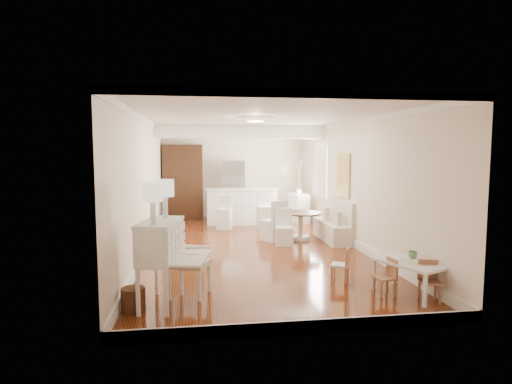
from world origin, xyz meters
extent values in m
plane|color=brown|center=(0.00, 0.00, 0.00)|extent=(9.00, 9.00, 0.00)
cube|color=white|center=(0.00, 0.00, 2.80)|extent=(4.50, 9.00, 0.04)
cube|color=#F4E5CF|center=(0.00, 4.50, 1.40)|extent=(4.50, 0.04, 2.80)
cube|color=#F4E5CF|center=(0.00, -4.50, 1.40)|extent=(4.50, 0.04, 2.80)
cube|color=#F4E5CF|center=(-2.25, 0.00, 1.40)|extent=(0.04, 9.00, 2.80)
cube|color=#F4E5CF|center=(2.25, 0.00, 1.40)|extent=(0.04, 9.00, 2.80)
cube|color=white|center=(0.00, 2.20, 2.62)|extent=(4.50, 0.45, 0.36)
cube|color=tan|center=(2.21, 0.50, 1.55)|extent=(0.04, 0.84, 1.04)
cube|color=white|center=(2.23, 2.40, 1.55)|extent=(0.04, 1.10, 1.40)
cylinder|color=#381E11|center=(-1.20, 4.48, 1.85)|extent=(0.30, 0.03, 0.30)
cylinder|color=white|center=(0.00, -0.50, 2.75)|extent=(0.36, 0.36, 0.08)
cube|color=white|center=(-1.70, -3.27, 0.59)|extent=(1.09, 1.10, 1.18)
cube|color=white|center=(-1.31, -2.94, 0.51)|extent=(0.74, 0.74, 1.01)
cylinder|color=#4F2B18|center=(-2.05, -3.46, 0.16)|extent=(0.41, 0.41, 0.32)
cube|color=silver|center=(1.90, -3.35, 0.25)|extent=(0.96, 1.16, 0.50)
cube|color=#A06A49|center=(1.51, -3.35, 0.28)|extent=(0.30, 0.30, 0.57)
cube|color=#BB7C55|center=(1.09, -2.61, 0.29)|extent=(0.38, 0.38, 0.58)
cube|color=#996545|center=(2.05, -3.65, 0.29)|extent=(0.34, 0.34, 0.58)
cube|color=silver|center=(1.99, 0.50, 0.49)|extent=(0.52, 1.60, 0.98)
cylinder|color=#422515|center=(1.26, 0.72, 0.33)|extent=(1.15, 1.15, 0.66)
cube|color=white|center=(0.75, 0.19, 0.41)|extent=(0.44, 0.46, 0.82)
cube|color=silver|center=(0.60, 0.69, 0.49)|extent=(0.64, 0.65, 0.97)
cube|color=white|center=(0.10, 3.10, 0.52)|extent=(2.05, 0.65, 1.03)
cube|color=white|center=(-0.46, 2.31, 0.45)|extent=(0.46, 0.46, 0.90)
cube|color=white|center=(0.64, 2.24, 0.49)|extent=(0.41, 0.41, 0.98)
cube|color=#381E11|center=(-1.60, 4.18, 1.15)|extent=(1.20, 0.60, 2.30)
imported|color=silver|center=(0.30, 4.15, 0.90)|extent=(0.75, 0.65, 1.80)
cube|color=silver|center=(1.80, 3.17, 0.42)|extent=(0.51, 0.93, 0.84)
imported|color=#5DA063|center=(2.04, -3.16, 0.55)|extent=(0.15, 0.15, 0.10)
imported|color=white|center=(1.79, 3.13, 0.94)|extent=(0.22, 0.22, 0.19)
camera|label=1|loc=(-1.20, -9.13, 2.13)|focal=30.00mm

